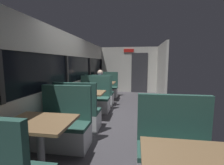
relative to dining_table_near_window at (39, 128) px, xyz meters
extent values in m
cube|color=#423F44|center=(0.89, 2.09, -0.65)|extent=(3.30, 9.20, 0.02)
cube|color=beige|center=(-0.56, 2.09, -0.16)|extent=(0.08, 8.40, 0.95)
cube|color=beige|center=(-0.56, 2.09, 1.36)|extent=(0.08, 8.40, 0.60)
cube|color=black|center=(-0.57, 2.09, 0.69)|extent=(0.03, 8.40, 0.75)
cube|color=#2D2D30|center=(-0.54, -0.01, 0.69)|extent=(0.06, 0.08, 0.75)
cube|color=#2D2D30|center=(-0.54, 2.09, 0.69)|extent=(0.06, 0.08, 0.75)
cube|color=#2D2D30|center=(-0.54, 4.19, 0.69)|extent=(0.06, 0.08, 0.75)
cube|color=#2D2D30|center=(-0.54, 6.29, 0.69)|extent=(0.06, 0.08, 0.75)
cube|color=beige|center=(0.89, 6.29, 0.51)|extent=(2.90, 0.08, 2.30)
cube|color=#333338|center=(1.44, 6.24, 0.36)|extent=(0.80, 0.04, 2.00)
cube|color=red|center=(0.89, 6.23, 1.48)|extent=(0.50, 0.03, 0.16)
cube|color=beige|center=(2.34, 5.09, 0.51)|extent=(0.08, 2.40, 2.30)
cylinder|color=#9E9EA3|center=(0.00, 0.00, -0.29)|extent=(0.10, 0.10, 0.70)
cube|color=olive|center=(0.00, 0.00, 0.08)|extent=(0.90, 0.70, 0.04)
cube|color=silver|center=(0.00, 0.66, -0.44)|extent=(0.95, 0.50, 0.39)
cube|color=#2D564C|center=(0.00, 0.66, -0.22)|extent=(0.95, 0.50, 0.06)
cube|color=#2D564C|center=(0.00, 0.87, 0.14)|extent=(0.95, 0.08, 0.65)
cylinder|color=#9E9EA3|center=(0.00, 2.14, -0.29)|extent=(0.10, 0.10, 0.70)
cube|color=olive|center=(0.00, 2.14, 0.08)|extent=(0.90, 0.70, 0.04)
cube|color=silver|center=(0.00, 1.48, -0.44)|extent=(0.95, 0.50, 0.39)
cube|color=#2D564C|center=(0.00, 1.48, -0.22)|extent=(0.95, 0.50, 0.06)
cube|color=#2D564C|center=(0.00, 1.27, 0.14)|extent=(0.95, 0.08, 0.65)
cube|color=silver|center=(0.00, 2.80, -0.44)|extent=(0.95, 0.50, 0.39)
cube|color=#2D564C|center=(0.00, 2.80, -0.22)|extent=(0.95, 0.50, 0.06)
cube|color=#2D564C|center=(0.00, 3.01, 0.14)|extent=(0.95, 0.08, 0.65)
cylinder|color=#9E9EA3|center=(0.00, 4.28, -0.29)|extent=(0.10, 0.10, 0.70)
cube|color=olive|center=(0.00, 4.28, 0.08)|extent=(0.90, 0.70, 0.04)
cube|color=silver|center=(0.00, 3.62, -0.44)|extent=(0.95, 0.50, 0.39)
cube|color=#2D564C|center=(0.00, 3.62, -0.22)|extent=(0.95, 0.50, 0.06)
cube|color=#2D564C|center=(0.00, 3.41, 0.14)|extent=(0.95, 0.08, 0.65)
cube|color=silver|center=(0.00, 4.94, -0.44)|extent=(0.95, 0.50, 0.39)
cube|color=#2D564C|center=(0.00, 4.94, -0.22)|extent=(0.95, 0.50, 0.06)
cube|color=#2D564C|center=(0.00, 5.15, 0.14)|extent=(0.95, 0.08, 0.65)
cube|color=olive|center=(1.79, -0.60, 0.08)|extent=(0.90, 0.70, 0.04)
cube|color=#2D564C|center=(1.79, 0.06, -0.22)|extent=(0.95, 0.50, 0.06)
cube|color=#2D564C|center=(1.79, 0.27, 0.14)|extent=(0.95, 0.08, 0.65)
cube|color=#26262D|center=(0.00, 3.62, -0.41)|extent=(0.30, 0.36, 0.45)
cube|color=#3F598C|center=(0.00, 3.67, 0.11)|extent=(0.34, 0.22, 0.60)
sphere|color=beige|center=(0.00, 3.69, 0.52)|extent=(0.20, 0.20, 0.20)
cylinder|color=#3F598C|center=(-0.20, 3.85, 0.13)|extent=(0.07, 0.28, 0.07)
cylinder|color=#3F598C|center=(0.20, 3.85, 0.13)|extent=(0.07, 0.28, 0.07)
camera|label=1|loc=(1.28, -1.87, 0.88)|focal=25.32mm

